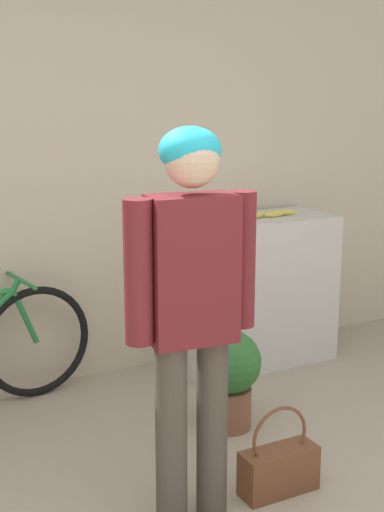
{
  "coord_description": "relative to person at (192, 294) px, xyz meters",
  "views": [
    {
      "loc": [
        -1.19,
        -1.61,
        1.75
      ],
      "look_at": [
        0.06,
        0.77,
        1.13
      ],
      "focal_mm": 50.0,
      "sensor_mm": 36.0,
      "label": 1
    }
  ],
  "objects": [
    {
      "name": "banana",
      "position": [
        1.29,
        1.36,
        0.01
      ],
      "size": [
        0.35,
        0.09,
        0.04
      ],
      "color": "#EAD64C",
      "rests_on": "side_shelf"
    },
    {
      "name": "side_shelf",
      "position": [
        1.18,
        1.39,
        -0.49
      ],
      "size": [
        1.04,
        0.49,
        0.96
      ],
      "color": "beige",
      "rests_on": "ground_plane"
    },
    {
      "name": "handbag",
      "position": [
        0.43,
        -0.02,
        -0.85
      ],
      "size": [
        0.36,
        0.14,
        0.41
      ],
      "color": "brown",
      "rests_on": "ground_plane"
    },
    {
      "name": "potted_plant",
      "position": [
        0.55,
        0.64,
        -0.67
      ],
      "size": [
        0.34,
        0.34,
        0.54
      ],
      "color": "brown",
      "rests_on": "ground_plane"
    },
    {
      "name": "person",
      "position": [
        0.0,
        0.0,
        0.0
      ],
      "size": [
        0.56,
        0.24,
        1.62
      ],
      "rotation": [
        0.0,
        0.0,
        -0.11
      ],
      "color": "#4C4238",
      "rests_on": "ground_plane"
    },
    {
      "name": "wall_back",
      "position": [
        -0.06,
        1.69,
        0.33
      ],
      "size": [
        8.0,
        0.07,
        2.6
      ],
      "color": "beige",
      "rests_on": "ground_plane"
    }
  ]
}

